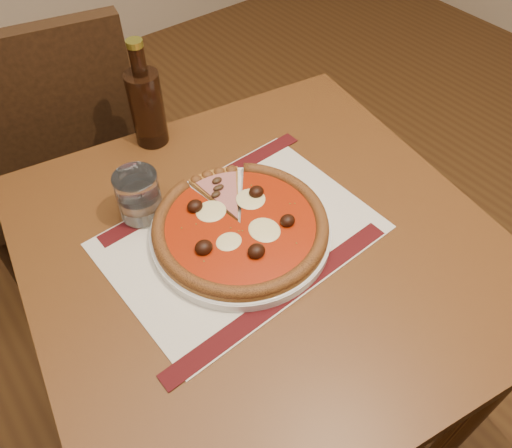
{
  "coord_description": "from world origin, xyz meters",
  "views": [
    {
      "loc": [
        -0.34,
        0.46,
        1.43
      ],
      "look_at": [
        0.01,
        0.92,
        0.78
      ],
      "focal_mm": 35.0,
      "sensor_mm": 36.0,
      "label": 1
    }
  ],
  "objects_px": {
    "chair_far": "(54,161)",
    "water_glass": "(139,196)",
    "bottle": "(146,105)",
    "table": "(262,275)",
    "pizza": "(240,225)",
    "plate": "(241,232)"
  },
  "relations": [
    {
      "from": "table",
      "to": "bottle",
      "type": "relative_size",
      "value": 4.01
    },
    {
      "from": "table",
      "to": "bottle",
      "type": "bearing_deg",
      "value": 91.89
    },
    {
      "from": "plate",
      "to": "bottle",
      "type": "height_order",
      "value": "bottle"
    },
    {
      "from": "table",
      "to": "water_glass",
      "type": "bearing_deg",
      "value": 125.81
    },
    {
      "from": "chair_far",
      "to": "bottle",
      "type": "height_order",
      "value": "bottle"
    },
    {
      "from": "plate",
      "to": "water_glass",
      "type": "xyz_separation_m",
      "value": [
        -0.11,
        0.15,
        0.04
      ]
    },
    {
      "from": "plate",
      "to": "pizza",
      "type": "height_order",
      "value": "pizza"
    },
    {
      "from": "table",
      "to": "plate",
      "type": "bearing_deg",
      "value": 123.31
    },
    {
      "from": "chair_far",
      "to": "water_glass",
      "type": "xyz_separation_m",
      "value": [
        0.03,
        -0.5,
        0.25
      ]
    },
    {
      "from": "plate",
      "to": "pizza",
      "type": "bearing_deg",
      "value": -109.99
    },
    {
      "from": "plate",
      "to": "bottle",
      "type": "bearing_deg",
      "value": 88.14
    },
    {
      "from": "table",
      "to": "pizza",
      "type": "distance_m",
      "value": 0.14
    },
    {
      "from": "plate",
      "to": "water_glass",
      "type": "relative_size",
      "value": 3.34
    },
    {
      "from": "chair_far",
      "to": "water_glass",
      "type": "relative_size",
      "value": 10.05
    },
    {
      "from": "chair_far",
      "to": "plate",
      "type": "bearing_deg",
      "value": 114.74
    },
    {
      "from": "table",
      "to": "pizza",
      "type": "bearing_deg",
      "value": 123.45
    },
    {
      "from": "bottle",
      "to": "chair_far",
      "type": "bearing_deg",
      "value": 116.05
    },
    {
      "from": "bottle",
      "to": "pizza",
      "type": "bearing_deg",
      "value": -91.86
    },
    {
      "from": "chair_far",
      "to": "pizza",
      "type": "xyz_separation_m",
      "value": [
        0.14,
        -0.65,
        0.23
      ]
    },
    {
      "from": "table",
      "to": "bottle",
      "type": "height_order",
      "value": "bottle"
    },
    {
      "from": "pizza",
      "to": "bottle",
      "type": "xyz_separation_m",
      "value": [
        0.01,
        0.33,
        0.06
      ]
    },
    {
      "from": "table",
      "to": "plate",
      "type": "relative_size",
      "value": 2.86
    }
  ]
}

